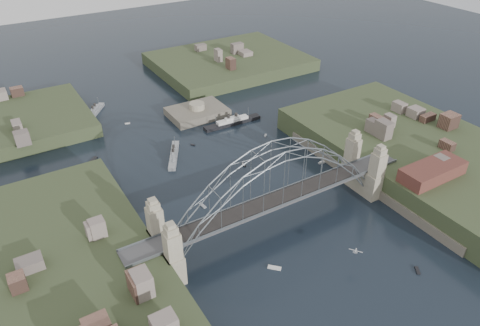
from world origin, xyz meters
name	(u,v)px	position (x,y,z in m)	size (l,w,h in m)	color
ground	(274,224)	(0.00, 0.00, 0.00)	(500.00, 500.00, 0.00)	black
bridge	(276,187)	(0.00, 0.00, 12.32)	(84.00, 13.80, 24.60)	#454547
shore_west	(56,308)	(-57.32, 0.00, 1.97)	(50.50, 90.00, 12.00)	#303C20
shore_east	(418,160)	(57.32, 0.00, 1.97)	(50.50, 90.00, 12.00)	#303C20
headland_nw	(5,131)	(-55.00, 95.00, 0.50)	(60.00, 45.00, 9.00)	#303C20
headland_ne	(229,66)	(50.00, 110.00, 0.75)	(70.00, 55.00, 9.50)	#303C20
fort_island	(198,116)	(12.00, 70.00, -0.34)	(22.00, 16.00, 9.40)	#5C5548
wharf_shed	(432,171)	(44.00, -14.00, 10.00)	(20.00, 8.00, 4.00)	#592D26
finger_pier	(456,231)	(39.00, -28.00, 0.70)	(4.00, 22.00, 1.40)	#454547
naval_cruiser_near	(174,155)	(-8.86, 46.33, 0.83)	(10.63, 16.76, 5.34)	gray
naval_cruiser_far	(95,112)	(-22.24, 92.63, 0.85)	(11.43, 14.43, 5.49)	gray
ocean_liner	(232,122)	(20.13, 56.50, 0.89)	(23.41, 3.82, 5.73)	black
aeroplane	(356,251)	(7.44, -22.68, 4.74)	(2.15, 2.84, 0.48)	#B6BABE
small_boat_a	(203,206)	(-13.07, 17.30, 0.15)	(1.22, 2.84, 0.45)	silver
small_boat_b	(244,165)	(8.34, 29.37, 0.29)	(0.83, 1.93, 1.43)	silver
small_boat_c	(274,268)	(-9.43, -13.43, 0.15)	(3.04, 3.09, 0.45)	silver
small_boat_d	(265,136)	(25.69, 42.20, 0.15)	(1.84, 1.88, 0.45)	silver
small_boat_e	(93,160)	(-32.83, 58.38, 0.15)	(3.67, 3.73, 0.45)	silver
small_boat_f	(193,145)	(0.04, 49.92, 0.15)	(1.42, 1.66, 0.45)	silver
small_boat_g	(417,270)	(19.40, -32.07, 0.15)	(2.10, 2.50, 0.45)	silver
small_boat_h	(128,123)	(-14.09, 77.69, 0.15)	(2.07, 1.15, 0.45)	silver
small_boat_i	(322,162)	(31.24, 17.13, 0.28)	(2.57, 1.18, 1.43)	silver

